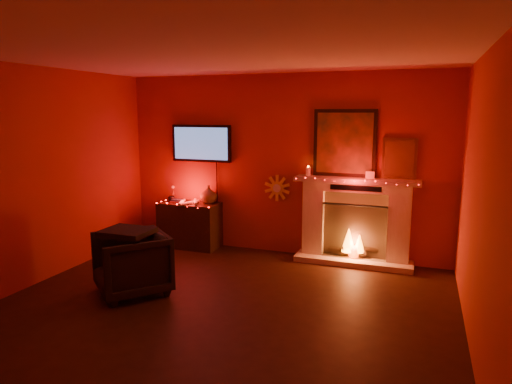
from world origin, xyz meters
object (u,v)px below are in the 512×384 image
fireplace (355,213)px  armchair (132,263)px  sunburst_clock (277,188)px  tv (202,144)px  console_table (191,222)px

fireplace → armchair: fireplace is taller
sunburst_clock → tv: bearing=-178.8°
armchair → console_table: bearing=138.4°
fireplace → armchair: 3.13m
tv → console_table: bearing=-123.7°
tv → console_table: size_ratio=1.24×
console_table → armchair: console_table is taller
console_table → tv: bearing=56.3°
tv → armchair: (0.12, -2.13, -1.28)m
tv → sunburst_clock: size_ratio=3.10×
fireplace → console_table: (-2.57, -0.12, -0.33)m
console_table → armchair: bearing=-82.7°
tv → console_table: (-0.13, -0.19, -1.25)m
console_table → sunburst_clock: bearing=8.9°
tv → sunburst_clock: 1.41m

